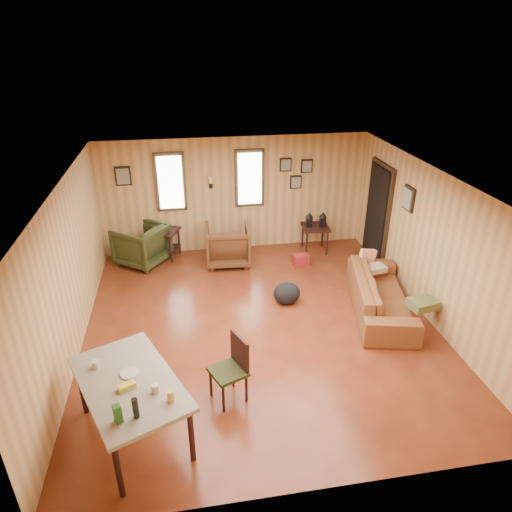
{
  "coord_description": "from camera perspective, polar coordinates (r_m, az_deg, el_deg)",
  "views": [
    {
      "loc": [
        -1.08,
        -6.01,
        4.28
      ],
      "look_at": [
        0.0,
        0.4,
        1.05
      ],
      "focal_mm": 32.0,
      "sensor_mm": 36.0,
      "label": 1
    }
  ],
  "objects": [
    {
      "name": "room",
      "position": [
        7.1,
        1.52,
        0.78
      ],
      "size": [
        5.54,
        6.04,
        2.44
      ],
      "color": "brown",
      "rests_on": "ground"
    },
    {
      "name": "sofa_pillows",
      "position": [
        7.97,
        16.93,
        -3.09
      ],
      "size": [
        0.73,
        1.78,
        0.36
      ],
      "rotation": [
        0.0,
        0.0,
        0.19
      ],
      "color": "brown",
      "rests_on": "sofa"
    },
    {
      "name": "side_table",
      "position": [
        9.69,
        7.46,
        3.88
      ],
      "size": [
        0.59,
        0.59,
        0.88
      ],
      "rotation": [
        0.0,
        0.0,
        -0.07
      ],
      "color": "black",
      "rests_on": "ground"
    },
    {
      "name": "cooler",
      "position": [
        9.25,
        5.59,
        -0.49
      ],
      "size": [
        0.34,
        0.26,
        0.22
      ],
      "rotation": [
        0.0,
        0.0,
        0.13
      ],
      "color": "maroon",
      "rests_on": "ground"
    },
    {
      "name": "end_table",
      "position": [
        9.61,
        -11.48,
        2.17
      ],
      "size": [
        0.74,
        0.72,
        0.74
      ],
      "rotation": [
        0.0,
        0.0,
        -0.4
      ],
      "color": "black",
      "rests_on": "ground"
    },
    {
      "name": "recliner_green",
      "position": [
        9.43,
        -14.13,
        1.6
      ],
      "size": [
        1.17,
        1.18,
        0.89
      ],
      "primitive_type": "imported",
      "rotation": [
        0.0,
        0.0,
        -2.21
      ],
      "color": "#2C3217",
      "rests_on": "ground"
    },
    {
      "name": "recliner_brown",
      "position": [
        9.17,
        -3.54,
        1.65
      ],
      "size": [
        0.92,
        0.87,
        0.89
      ],
      "primitive_type": "imported",
      "rotation": [
        0.0,
        0.0,
        3.07
      ],
      "color": "#4B2C16",
      "rests_on": "ground"
    },
    {
      "name": "dining_table",
      "position": [
        5.43,
        -15.53,
        -15.5
      ],
      "size": [
        1.5,
        1.83,
        1.04
      ],
      "rotation": [
        0.0,
        0.0,
        0.41
      ],
      "color": "gray",
      "rests_on": "ground"
    },
    {
      "name": "sofa",
      "position": [
        7.86,
        15.43,
        -3.96
      ],
      "size": [
        1.11,
        2.27,
        0.85
      ],
      "primitive_type": "imported",
      "rotation": [
        0.0,
        0.0,
        1.34
      ],
      "color": "brown",
      "rests_on": "ground"
    },
    {
      "name": "dining_chair",
      "position": [
        5.88,
        -2.93,
        -13.47
      ],
      "size": [
        0.54,
        0.54,
        0.91
      ],
      "rotation": [
        0.0,
        0.0,
        0.4
      ],
      "color": "#2C3217",
      "rests_on": "ground"
    },
    {
      "name": "backpack",
      "position": [
        7.91,
        3.87,
        -4.68
      ],
      "size": [
        0.47,
        0.36,
        0.4
      ],
      "rotation": [
        0.0,
        0.0,
        -0.02
      ],
      "color": "black",
      "rests_on": "ground"
    }
  ]
}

